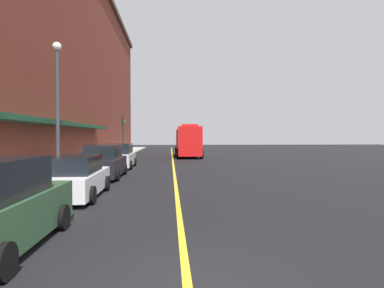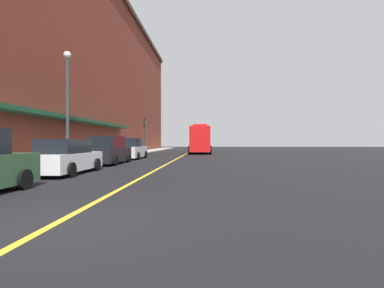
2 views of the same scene
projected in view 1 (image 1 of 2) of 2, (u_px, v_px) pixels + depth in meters
The scene contains 12 objects.
ground_plane at pixel (173, 162), 30.06m from camera, with size 112.00×112.00×0.00m, color black.
sidewalk_left at pixel (104, 161), 29.65m from camera, with size 2.40×70.00×0.15m, color #9E9B93.
lane_center_stripe at pixel (173, 162), 30.06m from camera, with size 0.16×70.00×0.01m, color gold.
brick_building_left at pixel (35, 53), 28.05m from camera, with size 9.65×64.00×18.81m.
parked_car_1 at pixel (76, 178), 12.64m from camera, with size 2.03×4.66×1.61m.
parked_car_2 at pixel (105, 162), 18.52m from camera, with size 2.05×4.76×1.86m.
parked_car_3 at pixel (120, 156), 24.30m from camera, with size 2.04×4.68×1.80m.
fire_truck at pixel (188, 142), 36.46m from camera, with size 2.80×7.76×3.54m.
parking_meter_0 at pixel (81, 158), 18.99m from camera, with size 0.14×0.18×1.33m.
parking_meter_1 at pixel (75, 160), 17.69m from camera, with size 0.14×0.18×1.33m.
street_lamp_left at pixel (57, 96), 16.75m from camera, with size 0.44×0.44×6.94m.
traffic_light_near at pixel (123, 128), 35.46m from camera, with size 0.38×0.36×4.30m.
Camera 1 is at (-0.27, -5.06, 2.36)m, focal length 31.01 mm.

